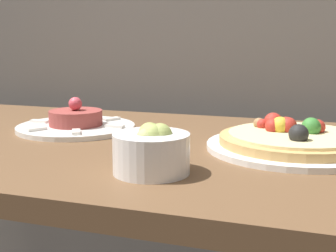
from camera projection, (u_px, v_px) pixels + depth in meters
The scene contains 4 objects.
dining_table at pixel (154, 201), 0.90m from camera, with size 1.40×0.67×0.79m.
pizza_plate at pixel (293, 141), 0.82m from camera, with size 0.31×0.31×0.06m.
tartare_plate at pixel (76, 123), 1.00m from camera, with size 0.25×0.25×0.07m.
small_bowl at pixel (152, 150), 0.68m from camera, with size 0.11×0.11×0.07m.
Camera 1 is at (0.30, -0.47, 0.98)m, focal length 50.00 mm.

